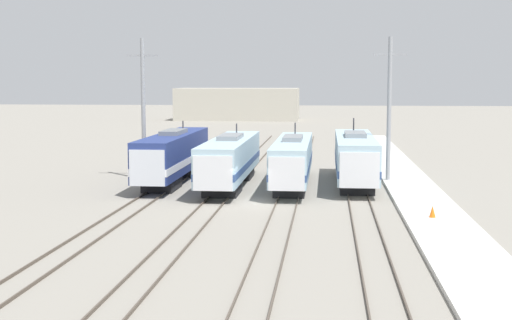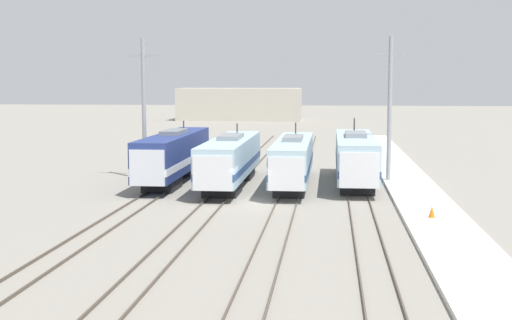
# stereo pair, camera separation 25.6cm
# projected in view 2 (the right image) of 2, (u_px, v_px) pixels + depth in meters

# --- Properties ---
(ground_plane) EXTENTS (400.00, 400.00, 0.00)m
(ground_plane) POSITION_uv_depth(u_px,v_px,m) (250.00, 203.00, 49.34)
(ground_plane) COLOR gray
(rail_pair_far_left) EXTENTS (1.50, 120.00, 0.15)m
(rail_pair_far_left) POSITION_uv_depth(u_px,v_px,m) (145.00, 200.00, 50.11)
(rail_pair_far_left) COLOR #4C4238
(rail_pair_far_left) RESTS_ON ground_plane
(rail_pair_center_left) EXTENTS (1.51, 120.00, 0.15)m
(rail_pair_center_left) POSITION_uv_depth(u_px,v_px,m) (215.00, 201.00, 49.59)
(rail_pair_center_left) COLOR #4C4238
(rail_pair_center_left) RESTS_ON ground_plane
(rail_pair_center_right) EXTENTS (1.51, 120.00, 0.15)m
(rail_pair_center_right) POSITION_uv_depth(u_px,v_px,m) (286.00, 203.00, 49.07)
(rail_pair_center_right) COLOR #4C4238
(rail_pair_center_right) RESTS_ON ground_plane
(rail_pair_far_right) EXTENTS (1.50, 120.00, 0.15)m
(rail_pair_far_right) POSITION_uv_depth(u_px,v_px,m) (360.00, 204.00, 48.55)
(rail_pair_far_right) COLOR #4C4238
(rail_pair_far_right) RESTS_ON ground_plane
(locomotive_far_left) EXTENTS (2.83, 17.95, 4.91)m
(locomotive_far_left) POSITION_uv_depth(u_px,v_px,m) (173.00, 156.00, 58.95)
(locomotive_far_left) COLOR black
(locomotive_far_left) RESTS_ON ground_plane
(locomotive_center_left) EXTENTS (3.01, 18.08, 4.79)m
(locomotive_center_left) POSITION_uv_depth(u_px,v_px,m) (230.00, 160.00, 56.91)
(locomotive_center_left) COLOR #232326
(locomotive_center_left) RESTS_ON ground_plane
(locomotive_center_right) EXTENTS (2.74, 17.88, 4.87)m
(locomotive_center_right) POSITION_uv_depth(u_px,v_px,m) (293.00, 161.00, 56.71)
(locomotive_center_right) COLOR #232326
(locomotive_center_right) RESTS_ON ground_plane
(locomotive_far_right) EXTENTS (3.07, 17.34, 5.22)m
(locomotive_far_right) POSITION_uv_depth(u_px,v_px,m) (355.00, 158.00, 57.74)
(locomotive_far_right) COLOR #232326
(locomotive_far_right) RESTS_ON ground_plane
(catenary_tower_left) EXTENTS (2.70, 0.36, 12.01)m
(catenary_tower_left) POSITION_uv_depth(u_px,v_px,m) (144.00, 107.00, 60.58)
(catenary_tower_left) COLOR gray
(catenary_tower_left) RESTS_ON ground_plane
(catenary_tower_right) EXTENTS (2.70, 0.36, 12.01)m
(catenary_tower_right) POSITION_uv_depth(u_px,v_px,m) (390.00, 108.00, 58.44)
(catenary_tower_right) COLOR gray
(catenary_tower_right) RESTS_ON ground_plane
(platform) EXTENTS (4.00, 120.00, 0.26)m
(platform) POSITION_uv_depth(u_px,v_px,m) (425.00, 204.00, 48.09)
(platform) COLOR beige
(platform) RESTS_ON ground_plane
(traffic_cone) EXTENTS (0.39, 0.39, 0.69)m
(traffic_cone) POSITION_uv_depth(u_px,v_px,m) (432.00, 212.00, 42.68)
(traffic_cone) COLOR orange
(traffic_cone) RESTS_ON platform
(depot_building) EXTENTS (26.27, 12.18, 6.88)m
(depot_building) POSITION_uv_depth(u_px,v_px,m) (240.00, 104.00, 155.07)
(depot_building) COLOR #B2AD9E
(depot_building) RESTS_ON ground_plane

